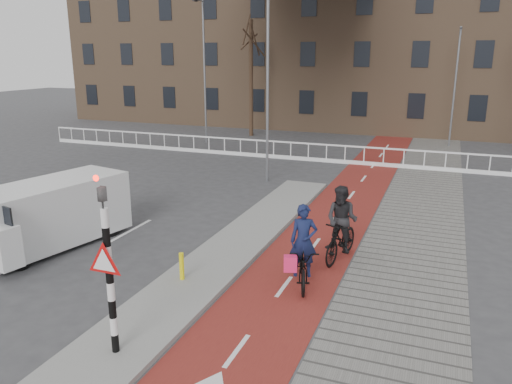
% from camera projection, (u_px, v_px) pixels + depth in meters
% --- Properties ---
extents(ground, '(120.00, 120.00, 0.00)m').
position_uv_depth(ground, '(193.00, 313.00, 11.21)').
color(ground, '#38383A').
rests_on(ground, ground).
extents(bike_lane, '(2.50, 60.00, 0.01)m').
position_uv_depth(bike_lane, '(347.00, 202.00, 19.68)').
color(bike_lane, maroon).
rests_on(bike_lane, ground).
extents(sidewalk, '(3.00, 60.00, 0.01)m').
position_uv_depth(sidewalk, '(421.00, 209.00, 18.71)').
color(sidewalk, slate).
rests_on(sidewalk, ground).
extents(curb_island, '(1.80, 16.00, 0.12)m').
position_uv_depth(curb_island, '(235.00, 245.00, 15.03)').
color(curb_island, gray).
rests_on(curb_island, ground).
extents(traffic_signal, '(0.80, 0.80, 3.68)m').
position_uv_depth(traffic_signal, '(108.00, 261.00, 9.07)').
color(traffic_signal, black).
rests_on(traffic_signal, curb_island).
extents(bollard, '(0.12, 0.12, 0.71)m').
position_uv_depth(bollard, '(182.00, 266.00, 12.55)').
color(bollard, yellow).
rests_on(bollard, curb_island).
extents(cyclist_near, '(1.30, 2.14, 2.09)m').
position_uv_depth(cyclist_near, '(303.00, 258.00, 12.45)').
color(cyclist_near, black).
rests_on(cyclist_near, bike_lane).
extents(cyclist_far, '(1.04, 2.09, 2.14)m').
position_uv_depth(cyclist_far, '(341.00, 230.00, 13.89)').
color(cyclist_far, black).
rests_on(cyclist_far, bike_lane).
extents(van, '(2.80, 4.90, 1.98)m').
position_uv_depth(van, '(51.00, 213.00, 14.89)').
color(van, silver).
rests_on(van, ground).
extents(railing, '(28.00, 0.10, 0.99)m').
position_uv_depth(railing, '(257.00, 151.00, 28.15)').
color(railing, silver).
rests_on(railing, ground).
extents(townhouse_row, '(46.00, 10.00, 15.90)m').
position_uv_depth(townhouse_row, '(350.00, 25.00, 38.92)').
color(townhouse_row, '#7F6047').
rests_on(townhouse_row, ground).
extents(tree_mid, '(0.28, 0.28, 7.85)m').
position_uv_depth(tree_mid, '(251.00, 79.00, 34.50)').
color(tree_mid, black).
rests_on(tree_mid, ground).
extents(streetlight_near, '(0.12, 0.12, 8.80)m').
position_uv_depth(streetlight_near, '(268.00, 83.00, 21.61)').
color(streetlight_near, slate).
rests_on(streetlight_near, ground).
extents(streetlight_left, '(0.12, 0.12, 8.83)m').
position_uv_depth(streetlight_left, '(205.00, 74.00, 31.56)').
color(streetlight_left, slate).
rests_on(streetlight_left, ground).
extents(streetlight_right, '(0.12, 0.12, 7.20)m').
position_uv_depth(streetlight_right, '(455.00, 88.00, 30.51)').
color(streetlight_right, slate).
rests_on(streetlight_right, ground).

